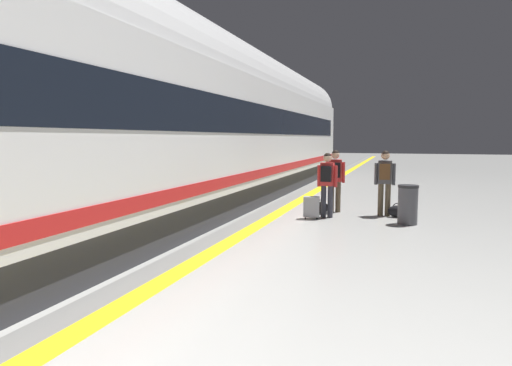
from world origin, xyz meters
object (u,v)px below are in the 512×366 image
Objects in this scene: high_speed_train at (135,112)px; suitcase_mid at (311,207)px; passenger_mid at (327,179)px; duffel_bag_near at (321,207)px; passenger_far at (385,177)px; duffel_bag_far at (397,211)px; passenger_near at (335,175)px; waste_bin at (408,205)px.

suitcase_mid is at bearing 41.83° from high_speed_train.
duffel_bag_near is at bearing 113.36° from passenger_mid.
duffel_bag_near is 1.81m from passenger_far.
suitcase_mid is at bearing -155.54° from duffel_bag_far.
passenger_mid is (0.25, -0.59, 0.81)m from duffel_bag_near.
passenger_far is at bearing -8.04° from passenger_near.
waste_bin is (0.57, -0.97, -0.53)m from passenger_far.
waste_bin reaches higher than duffel_bag_far.
passenger_near is at bearing 85.49° from passenger_mid.
duffel_bag_near is (-0.32, -0.29, -0.84)m from passenger_near.
high_speed_train reaches higher than passenger_mid.
high_speed_train reaches higher than waste_bin.
duffel_bag_near is 0.80× the size of suitcase_mid.
high_speed_train is 21.15× the size of passenger_near.
passenger_far is (4.77, 3.79, -1.52)m from high_speed_train.
suitcase_mid is at bearing -148.72° from passenger_far.
passenger_far is at bearing 31.28° from suitcase_mid.
suitcase_mid is 2.24m from waste_bin.
passenger_mid is 1.52m from passenger_far.
high_speed_train is 6.38m from waste_bin.
passenger_far is at bearing 120.26° from waste_bin.
passenger_mid is at bearing 171.82° from waste_bin.
high_speed_train reaches higher than duffel_bag_far.
duffel_bag_far is (5.09, 3.68, -2.35)m from high_speed_train.
passenger_far reaches higher than suitcase_mid.
duffel_bag_far is at bearing 35.87° from high_speed_train.
suitcase_mid is (3.10, 2.78, -2.20)m from high_speed_train.
suitcase_mid reaches higher than duffel_bag_far.
passenger_near is 1.83× the size of waste_bin.
duffel_bag_near is (3.17, 3.69, -2.35)m from high_speed_train.
passenger_mid reaches higher than duffel_bag_far.
passenger_mid is 1.95m from duffel_bag_far.
passenger_mid reaches higher than duffel_bag_near.
passenger_far is (1.28, -0.18, 0.00)m from passenger_near.
duffel_bag_near is 0.48× the size of waste_bin.
passenger_mid reaches higher than suitcase_mid.
duffel_bag_far is at bearing 105.94° from waste_bin.
suitcase_mid is at bearing -134.83° from passenger_mid.
suitcase_mid is at bearing -108.00° from passenger_near.
passenger_near is at bearing 148.10° from waste_bin.
high_speed_train is 38.70× the size of waste_bin.
passenger_near reaches higher than waste_bin.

